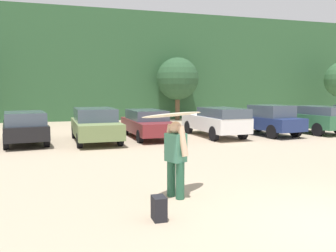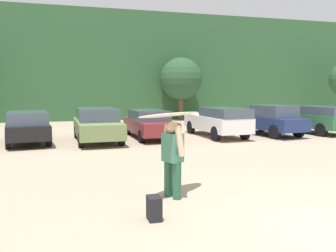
{
  "view_description": "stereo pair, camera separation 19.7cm",
  "coord_description": "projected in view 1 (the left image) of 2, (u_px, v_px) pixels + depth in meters",
  "views": [
    {
      "loc": [
        -4.73,
        -4.78,
        2.42
      ],
      "look_at": [
        -1.35,
        6.51,
        1.21
      ],
      "focal_mm": 37.42,
      "sensor_mm": 36.0,
      "label": 1
    },
    {
      "loc": [
        -4.54,
        -4.84,
        2.42
      ],
      "look_at": [
        -1.35,
        6.51,
        1.21
      ],
      "focal_mm": 37.42,
      "sensor_mm": 36.0,
      "label": 2
    }
  ],
  "objects": [
    {
      "name": "hillside_ridge",
      "position": [
        113.0,
        70.0,
        33.66
      ],
      "size": [
        108.0,
        12.0,
        8.78
      ],
      "primitive_type": "cube",
      "color": "#2D5633",
      "rests_on": "ground_plane"
    },
    {
      "name": "tree_far_right",
      "position": [
        178.0,
        79.0,
        28.16
      ],
      "size": [
        3.41,
        3.41,
        5.03
      ],
      "color": "brown",
      "rests_on": "ground_plane"
    },
    {
      "name": "parked_car_black",
      "position": [
        25.0,
        127.0,
        15.71
      ],
      "size": [
        2.37,
        4.7,
        1.48
      ],
      "rotation": [
        0.0,
        0.0,
        1.71
      ],
      "color": "black",
      "rests_on": "ground_plane"
    },
    {
      "name": "parked_car_olive_green",
      "position": [
        95.0,
        124.0,
        16.41
      ],
      "size": [
        2.09,
        4.85,
        1.58
      ],
      "rotation": [
        0.0,
        0.0,
        1.61
      ],
      "color": "#6B7F4C",
      "rests_on": "ground_plane"
    },
    {
      "name": "parked_car_maroon",
      "position": [
        147.0,
        123.0,
        17.79
      ],
      "size": [
        1.93,
        4.86,
        1.41
      ],
      "rotation": [
        0.0,
        0.0,
        1.61
      ],
      "color": "maroon",
      "rests_on": "ground_plane"
    },
    {
      "name": "parked_car_white",
      "position": [
        216.0,
        121.0,
        18.09
      ],
      "size": [
        1.99,
        4.78,
        1.54
      ],
      "rotation": [
        0.0,
        0.0,
        1.62
      ],
      "color": "white",
      "rests_on": "ground_plane"
    },
    {
      "name": "parked_car_navy",
      "position": [
        267.0,
        120.0,
        18.85
      ],
      "size": [
        2.37,
        4.58,
        1.63
      ],
      "rotation": [
        0.0,
        0.0,
        1.72
      ],
      "color": "navy",
      "rests_on": "ground_plane"
    },
    {
      "name": "parked_car_forest_green",
      "position": [
        310.0,
        118.0,
        19.86
      ],
      "size": [
        2.53,
        4.82,
        1.54
      ],
      "rotation": [
        0.0,
        0.0,
        1.73
      ],
      "color": "#2D6642",
      "rests_on": "ground_plane"
    },
    {
      "name": "person_adult",
      "position": [
        176.0,
        155.0,
        7.83
      ],
      "size": [
        0.46,
        0.75,
        1.73
      ],
      "rotation": [
        0.0,
        0.0,
        3.57
      ],
      "color": "#26593F",
      "rests_on": "ground_plane"
    },
    {
      "name": "surfboard_cream",
      "position": [
        174.0,
        115.0,
        7.71
      ],
      "size": [
        1.91,
        1.48,
        0.16
      ],
      "rotation": [
        0.0,
        0.0,
        3.71
      ],
      "color": "beige"
    },
    {
      "name": "backpack_dropped",
      "position": [
        159.0,
        208.0,
        6.53
      ],
      "size": [
        0.24,
        0.34,
        0.45
      ],
      "color": "black",
      "rests_on": "ground_plane"
    }
  ]
}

